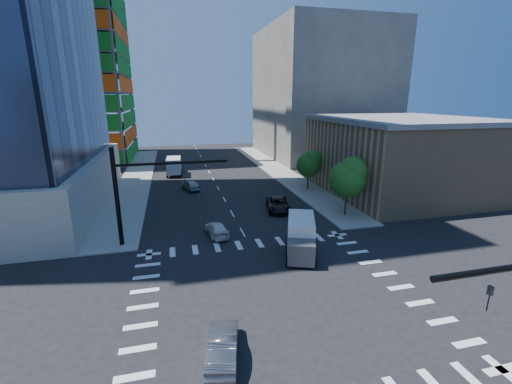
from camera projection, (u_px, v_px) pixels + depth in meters
name	position (u px, v px, depth m)	size (l,w,h in m)	color
ground	(278.00, 297.00, 23.60)	(160.00, 160.00, 0.00)	black
road_markings	(278.00, 297.00, 23.60)	(20.00, 20.00, 0.01)	silver
sidewalk_ne	(277.00, 170.00, 63.88)	(5.00, 60.00, 0.15)	gray
sidewalk_nw	(137.00, 178.00, 58.06)	(5.00, 60.00, 0.15)	gray
construction_building	(57.00, 38.00, 68.50)	(25.16, 34.50, 70.60)	slate
commercial_building	(400.00, 155.00, 48.56)	(20.50, 22.50, 10.60)	tan
bg_building_ne	(320.00, 94.00, 77.54)	(24.00, 30.00, 28.00)	#605B57
signal_mast_nw	(134.00, 187.00, 30.55)	(10.20, 0.40, 9.00)	black
tree_south	(349.00, 177.00, 38.28)	(4.16, 4.16, 6.82)	#382316
tree_north	(310.00, 163.00, 49.75)	(3.54, 3.52, 5.78)	#382316
car_nb_far	(278.00, 204.00, 41.37)	(2.54, 5.52, 1.53)	black
car_sb_near	(217.00, 229.00, 33.95)	(1.77, 4.36, 1.27)	silver
car_sb_mid	(191.00, 185.00, 50.50)	(1.72, 4.28, 1.46)	#95999C
car_sb_cross	(223.00, 345.00, 17.93)	(1.53, 4.39, 1.45)	#515256
box_truck_near	(301.00, 240.00, 29.69)	(4.31, 6.27, 3.03)	black
box_truck_far	(174.00, 167.00, 60.46)	(2.82, 6.07, 3.12)	black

